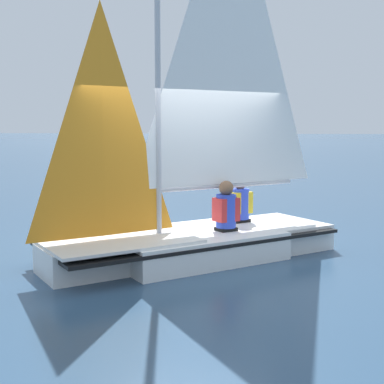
% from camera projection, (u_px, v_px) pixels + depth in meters
% --- Properties ---
extents(ground_plane, '(260.00, 260.00, 0.00)m').
position_uv_depth(ground_plane, '(192.00, 258.00, 8.03)').
color(ground_plane, '#2D4C6B').
extents(sailboat_main, '(4.13, 4.37, 5.86)m').
position_uv_depth(sailboat_main, '(195.00, 205.00, 7.96)').
color(sailboat_main, white).
rests_on(sailboat_main, ground_plane).
extents(sailor_helm, '(0.42, 0.43, 1.16)m').
position_uv_depth(sailor_helm, '(226.00, 217.00, 8.04)').
color(sailor_helm, black).
rests_on(sailor_helm, ground_plane).
extents(sailor_crew, '(0.42, 0.43, 1.16)m').
position_uv_depth(sailor_crew, '(240.00, 208.00, 8.78)').
color(sailor_crew, black).
rests_on(sailor_crew, ground_plane).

